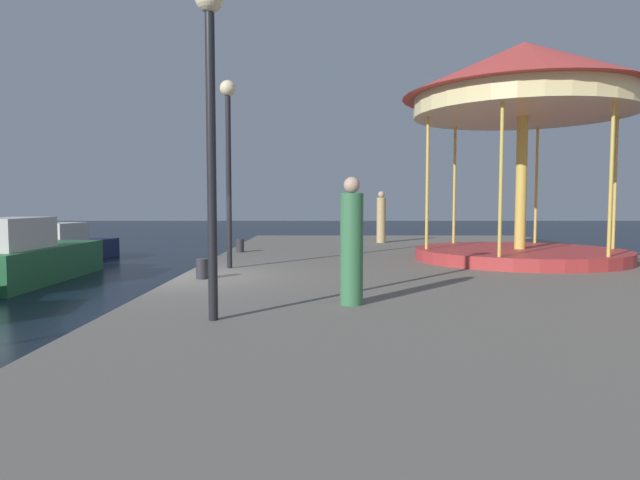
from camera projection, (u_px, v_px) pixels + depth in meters
ground_plane at (178, 315)px, 11.39m from camera, size 120.00×120.00×0.00m
quay_dock at (472, 295)px, 11.37m from camera, size 12.12×28.42×0.80m
motorboat_navy at (70, 247)px, 21.84m from camera, size 2.28×4.45×1.54m
motorboat_green at (28, 258)px, 15.95m from camera, size 1.80×5.88×1.90m
carousel at (522, 99)px, 14.18m from camera, size 6.18×6.18×5.61m
lamp_post_near_edge at (210, 92)px, 6.89m from camera, size 0.36×0.36×4.21m
lamp_post_mid_promenade at (228, 140)px, 12.56m from camera, size 0.36×0.36×4.28m
bollard_north at (239, 246)px, 16.86m from camera, size 0.24×0.24×0.40m
bollard_south at (201, 269)px, 10.92m from camera, size 0.24×0.24×0.40m
person_far_corner at (380, 218)px, 20.86m from camera, size 0.34×0.34×1.94m
person_near_carousel at (351, 245)px, 8.12m from camera, size 0.34×0.34×1.89m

